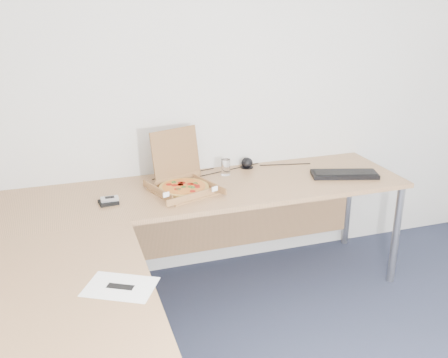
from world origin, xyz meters
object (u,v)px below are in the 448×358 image
object	(u,v)px
desk	(176,227)
keyboard	(344,174)
wallet	(108,202)
pizza_box	(183,184)
drinking_glass	(226,167)

from	to	relation	value
desk	keyboard	xyz separation A→B (m)	(1.22, 0.34, 0.04)
desk	wallet	xyz separation A→B (m)	(-0.31, 0.36, 0.04)
wallet	pizza_box	bearing A→B (deg)	1.22
desk	wallet	world-z (taller)	wallet
desk	wallet	size ratio (longest dim) A/B	23.49
pizza_box	drinking_glass	xyz separation A→B (m)	(0.34, 0.19, 0.01)
drinking_glass	keyboard	world-z (taller)	drinking_glass
desk	pizza_box	bearing A→B (deg)	70.57
drinking_glass	wallet	size ratio (longest dim) A/B	1.00
drinking_glass	keyboard	bearing A→B (deg)	-20.55
desk	keyboard	size ratio (longest dim) A/B	5.82
pizza_box	keyboard	size ratio (longest dim) A/B	0.91
pizza_box	drinking_glass	world-z (taller)	pizza_box
pizza_box	wallet	bearing A→B (deg)	168.77
pizza_box	keyboard	xyz separation A→B (m)	(1.07, -0.09, -0.03)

